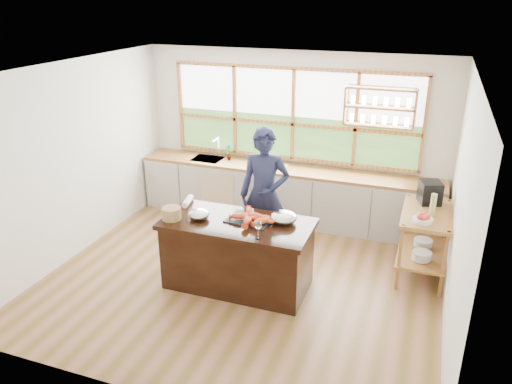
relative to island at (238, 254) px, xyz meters
The scene contains 18 objects.
ground_plane 0.50m from the island, 90.00° to the left, with size 5.00×5.00×0.00m, color #986145.
room_shell 1.48m from the island, 88.06° to the left, with size 5.02×4.52×2.71m.
back_counter 2.14m from the island, 90.50° to the left, with size 4.90×0.63×0.90m.
right_shelf_unit 2.45m from the island, 26.44° to the left, with size 0.62×1.10×0.90m.
island is the anchor object (origin of this frame).
cook 0.98m from the island, 85.86° to the left, with size 0.68×0.45×1.88m, color #181C36.
potted_plant 2.50m from the island, 115.18° to the left, with size 0.14×0.10×0.27m, color slate.
cutting_board 2.20m from the island, 95.47° to the left, with size 0.40×0.30×0.01m, color #6BCA38.
espresso_machine 2.68m from the island, 32.98° to the left, with size 0.26×0.28×0.30m, color black.
wine_bottle 2.52m from the island, 23.96° to the left, with size 0.07×0.07×0.30m, color #A1B961.
fruit_bowl 2.33m from the island, 19.77° to the left, with size 0.24×0.24×0.11m.
slate_board 0.48m from the island, 34.71° to the left, with size 0.55×0.40×0.02m, color black.
lobster_pile 0.53m from the island, 22.06° to the left, with size 0.52×0.48×0.08m.
mixing_bowl_left 0.70m from the island, behind, with size 0.27×0.27×0.13m, color silver.
mixing_bowl_right 0.77m from the island, 17.94° to the left, with size 0.32×0.32×0.16m, color silver.
wine_glass 0.79m from the island, 40.17° to the right, with size 0.08×0.08×0.22m.
wicker_basket 0.97m from the island, 165.85° to the right, with size 0.24×0.24×0.15m, color #A1794A.
parchment_roll 1.00m from the island, 160.49° to the left, with size 0.08×0.08×0.30m, color white.
Camera 1 is at (2.09, -5.33, 3.53)m, focal length 35.00 mm.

